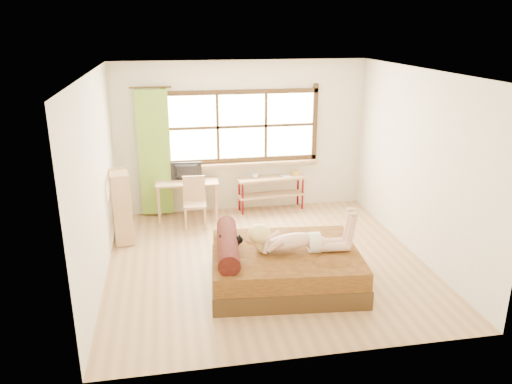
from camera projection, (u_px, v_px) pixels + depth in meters
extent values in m
plane|color=#9E754C|center=(266.00, 261.00, 7.28)|extent=(4.50, 4.50, 0.00)
plane|color=white|center=(267.00, 72.00, 6.42)|extent=(4.50, 4.50, 0.00)
plane|color=silver|center=(242.00, 137.00, 8.95)|extent=(4.50, 0.00, 4.50)
plane|color=silver|center=(313.00, 238.00, 4.75)|extent=(4.50, 0.00, 4.50)
plane|color=silver|center=(97.00, 181.00, 6.47)|extent=(0.00, 4.50, 4.50)
plane|color=silver|center=(418.00, 164.00, 7.23)|extent=(0.00, 4.50, 4.50)
cube|color=#FFEDBF|center=(242.00, 126.00, 8.88)|extent=(2.60, 0.01, 1.30)
cube|color=tan|center=(243.00, 164.00, 9.02)|extent=(2.80, 0.16, 0.04)
cube|color=olive|center=(155.00, 154.00, 8.64)|extent=(0.55, 0.10, 2.20)
cube|color=#382110|center=(285.00, 275.00, 6.63)|extent=(2.07, 1.72, 0.24)
cube|color=#3C1E0D|center=(285.00, 258.00, 6.55)|extent=(2.03, 1.69, 0.24)
cylinder|color=black|center=(228.00, 244.00, 6.42)|extent=(0.39, 1.33, 0.27)
cube|color=tan|center=(187.00, 182.00, 8.72)|extent=(1.10, 0.54, 0.04)
cube|color=tan|center=(159.00, 205.00, 8.57)|extent=(0.05, 0.05, 0.65)
cube|color=tan|center=(216.00, 202.00, 8.70)|extent=(0.05, 0.05, 0.65)
cube|color=tan|center=(160.00, 198.00, 8.94)|extent=(0.05, 0.05, 0.65)
cube|color=tan|center=(215.00, 195.00, 9.08)|extent=(0.05, 0.05, 0.65)
imported|color=black|center=(186.00, 172.00, 8.71)|extent=(0.54, 0.09, 0.31)
cube|color=tan|center=(195.00, 204.00, 8.40)|extent=(0.39, 0.39, 0.04)
cube|color=tan|center=(194.00, 188.00, 8.48)|extent=(0.38, 0.05, 0.43)
cube|color=tan|center=(186.00, 220.00, 8.29)|extent=(0.04, 0.04, 0.38)
cube|color=tan|center=(205.00, 219.00, 8.33)|extent=(0.04, 0.04, 0.38)
cube|color=tan|center=(186.00, 213.00, 8.60)|extent=(0.04, 0.04, 0.38)
cube|color=tan|center=(204.00, 212.00, 8.64)|extent=(0.04, 0.04, 0.38)
cube|color=tan|center=(271.00, 178.00, 9.10)|extent=(1.27, 0.42, 0.04)
cube|color=tan|center=(271.00, 195.00, 9.20)|extent=(1.27, 0.42, 0.03)
cylinder|color=maroon|center=(243.00, 198.00, 8.94)|extent=(0.04, 0.04, 0.62)
cylinder|color=maroon|center=(303.00, 193.00, 9.23)|extent=(0.04, 0.04, 0.62)
cylinder|color=maroon|center=(239.00, 194.00, 9.17)|extent=(0.04, 0.04, 0.62)
cylinder|color=maroon|center=(298.00, 189.00, 9.45)|extent=(0.04, 0.04, 0.62)
cube|color=gold|center=(296.00, 173.00, 9.20)|extent=(0.11, 0.11, 0.08)
imported|color=gray|center=(255.00, 176.00, 9.03)|extent=(0.13, 0.13, 0.09)
imported|color=gray|center=(282.00, 176.00, 9.13)|extent=(0.17, 0.22, 0.02)
cube|color=tan|center=(125.00, 238.00, 7.95)|extent=(0.34, 0.50, 0.03)
cube|color=tan|center=(123.00, 217.00, 7.83)|extent=(0.34, 0.50, 0.03)
cube|color=tan|center=(121.00, 196.00, 7.72)|extent=(0.34, 0.50, 0.03)
cube|color=tan|center=(119.00, 174.00, 7.61)|extent=(0.34, 0.50, 0.03)
cube|color=tan|center=(123.00, 212.00, 7.57)|extent=(0.28, 0.07, 1.13)
cube|color=tan|center=(120.00, 202.00, 7.98)|extent=(0.28, 0.07, 1.13)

